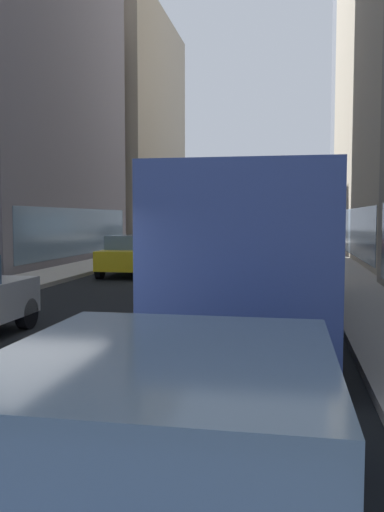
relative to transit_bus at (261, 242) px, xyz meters
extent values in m
plane|color=black|center=(-2.80, 28.03, -1.78)|extent=(120.00, 120.00, 0.00)
cube|color=#ADA89E|center=(-8.50, 28.03, -1.70)|extent=(2.40, 110.00, 0.15)
cube|color=#9E9991|center=(2.90, 28.03, -1.70)|extent=(2.40, 110.00, 0.15)
cube|color=slate|center=(-10.10, 14.19, -0.18)|extent=(0.08, 13.95, 2.40)
cube|color=#A0937F|center=(-14.70, 31.41, 7.75)|extent=(10.28, 16.48, 19.05)
cube|color=slate|center=(-9.58, 31.41, -0.18)|extent=(0.08, 14.83, 2.40)
cube|color=slate|center=(3.90, 18.98, -0.18)|extent=(0.08, 20.01, 2.40)
cube|color=slate|center=(4.92, 40.43, -0.18)|extent=(0.08, 14.87, 2.40)
cube|color=#33478C|center=(0.00, -0.01, -0.10)|extent=(2.55, 11.50, 2.75)
cube|color=slate|center=(0.00, -0.01, 0.39)|extent=(2.57, 11.04, 0.90)
cube|color=black|center=(0.00, 5.69, -1.23)|extent=(2.55, 0.16, 0.44)
cylinder|color=black|center=(-1.12, 3.54, -1.28)|extent=(0.30, 1.00, 1.00)
cylinder|color=black|center=(1.13, 3.54, -1.28)|extent=(0.30, 1.00, 1.00)
cylinder|color=black|center=(-1.12, -4.16, -1.28)|extent=(0.30, 1.00, 1.00)
cylinder|color=black|center=(1.13, -4.16, -1.28)|extent=(0.30, 1.00, 1.00)
cube|color=silver|center=(-1.45, 5.14, 0.72)|extent=(0.08, 0.24, 0.40)
cube|color=black|center=(-4.00, 13.77, -1.08)|extent=(1.72, 4.72, 0.75)
cube|color=slate|center=(-4.00, 13.53, -0.43)|extent=(1.58, 2.12, 0.55)
cylinder|color=black|center=(-4.75, 15.71, -1.46)|extent=(0.22, 0.64, 0.64)
cylinder|color=black|center=(-3.25, 15.71, -1.46)|extent=(0.22, 0.64, 0.64)
cylinder|color=black|center=(-4.75, 11.83, -1.46)|extent=(0.22, 0.64, 0.64)
cylinder|color=black|center=(-3.25, 11.83, -1.46)|extent=(0.22, 0.64, 0.64)
cube|color=red|center=(0.00, 22.06, -1.08)|extent=(1.80, 4.18, 0.75)
cube|color=slate|center=(0.00, 21.85, -0.43)|extent=(1.66, 1.88, 0.55)
cylinder|color=black|center=(-0.79, 23.73, -1.46)|extent=(0.22, 0.64, 0.64)
cylinder|color=black|center=(0.79, 23.73, -1.46)|extent=(0.22, 0.64, 0.64)
cylinder|color=black|center=(-0.79, 20.38, -1.46)|extent=(0.22, 0.64, 0.64)
cylinder|color=black|center=(0.79, 20.38, -1.46)|extent=(0.22, 0.64, 0.64)
cube|color=#4C6BB7|center=(0.00, -9.16, -1.08)|extent=(1.92, 4.55, 0.75)
cube|color=slate|center=(0.00, -9.39, -0.43)|extent=(1.77, 2.05, 0.55)
cylinder|color=black|center=(-0.85, -7.30, -1.46)|extent=(0.22, 0.64, 0.64)
cylinder|color=black|center=(0.85, -7.30, -1.46)|extent=(0.22, 0.64, 0.64)
cube|color=slate|center=(-4.00, 37.45, -1.08)|extent=(1.88, 4.06, 0.75)
cube|color=slate|center=(-4.00, 37.25, -0.43)|extent=(1.73, 1.83, 0.55)
cylinder|color=black|center=(-4.83, 39.07, -1.46)|extent=(0.22, 0.64, 0.64)
cylinder|color=black|center=(-3.17, 39.07, -1.46)|extent=(0.22, 0.64, 0.64)
cylinder|color=black|center=(-4.83, 35.84, -1.46)|extent=(0.22, 0.64, 0.64)
cylinder|color=black|center=(-3.17, 35.84, -1.46)|extent=(0.22, 0.64, 0.64)
cylinder|color=black|center=(-4.76, -1.89, -1.46)|extent=(0.22, 0.64, 0.64)
cube|color=yellow|center=(-5.60, 8.79, -1.08)|extent=(1.85, 4.48, 0.75)
cube|color=slate|center=(-5.60, 8.57, -0.43)|extent=(1.70, 2.02, 0.55)
cylinder|color=black|center=(-6.41, 10.61, -1.46)|extent=(0.22, 0.64, 0.64)
cylinder|color=black|center=(-4.79, 10.61, -1.46)|extent=(0.22, 0.64, 0.64)
cylinder|color=black|center=(-6.41, 6.97, -1.46)|extent=(0.22, 0.64, 0.64)
cylinder|color=black|center=(-4.79, 6.97, -1.46)|extent=(0.22, 0.64, 0.64)
ellipsoid|color=white|center=(-1.62, -3.56, -1.25)|extent=(0.22, 0.60, 0.26)
sphere|color=white|center=(-1.62, -3.18, -1.16)|extent=(0.20, 0.20, 0.20)
sphere|color=black|center=(-1.68, -3.16, -1.14)|extent=(0.07, 0.07, 0.07)
sphere|color=black|center=(-1.56, -3.16, -1.14)|extent=(0.07, 0.07, 0.07)
cylinder|color=white|center=(-1.62, -3.96, -1.20)|extent=(0.03, 0.16, 0.19)
cylinder|color=white|center=(-1.69, -3.35, -1.58)|extent=(0.06, 0.06, 0.40)
cylinder|color=white|center=(-1.55, -3.35, -1.58)|extent=(0.06, 0.06, 0.40)
cylinder|color=white|center=(-1.69, -3.77, -1.58)|extent=(0.06, 0.06, 0.40)
cylinder|color=white|center=(-1.55, -3.77, -1.58)|extent=(0.06, 0.06, 0.40)
sphere|color=black|center=(-1.57, -3.46, -1.21)|extent=(0.04, 0.04, 0.04)
sphere|color=black|center=(-1.68, -3.64, -1.23)|extent=(0.04, 0.04, 0.04)
sphere|color=black|center=(-1.60, -3.74, -1.19)|extent=(0.04, 0.04, 0.04)
camera|label=1|loc=(0.64, -12.12, 0.55)|focal=37.40mm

